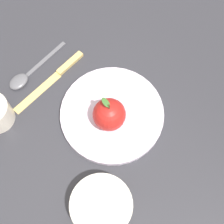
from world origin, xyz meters
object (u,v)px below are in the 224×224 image
dinner_plate (112,114)px  spoon (25,76)px  knife (56,76)px  apple (109,114)px  side_bowl (101,206)px

dinner_plate → spoon: dinner_plate is taller
dinner_plate → knife: dinner_plate is taller
apple → side_bowl: size_ratio=0.70×
knife → side_bowl: bearing=159.3°
dinner_plate → spoon: bearing=23.6°
apple → side_bowl: 0.18m
apple → spoon: 0.23m
knife → apple: bearing=-173.4°
side_bowl → knife: (0.30, -0.11, -0.02)m
dinner_plate → knife: bearing=12.4°
knife → spoon: size_ratio=1.20×
dinner_plate → spoon: (0.21, 0.09, -0.00)m
dinner_plate → knife: (0.16, 0.04, -0.00)m
dinner_plate → spoon: size_ratio=1.33×
side_bowl → knife: size_ratio=0.59×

